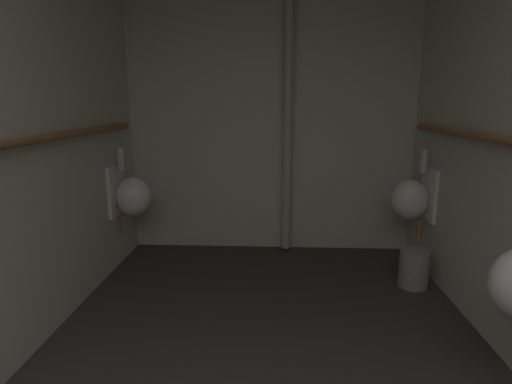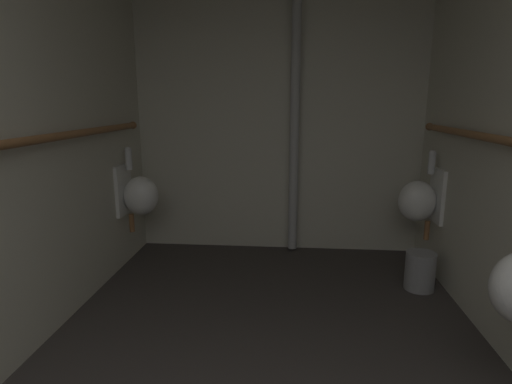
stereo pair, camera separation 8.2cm
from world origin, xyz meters
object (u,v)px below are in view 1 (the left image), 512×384
(urinal_left_mid, at_px, (131,195))
(waste_bin, at_px, (414,268))
(urinal_right_far, at_px, (413,198))
(standpipe_back_wall, at_px, (288,113))

(urinal_left_mid, bearing_deg, waste_bin, -8.15)
(urinal_left_mid, bearing_deg, urinal_right_far, -0.03)
(urinal_left_mid, height_order, standpipe_back_wall, standpipe_back_wall)
(urinal_left_mid, distance_m, standpipe_back_wall, 1.58)
(standpipe_back_wall, bearing_deg, waste_bin, -38.09)
(waste_bin, bearing_deg, urinal_left_mid, 171.85)
(urinal_right_far, bearing_deg, standpipe_back_wall, 157.17)
(standpipe_back_wall, relative_size, waste_bin, 8.76)
(standpipe_back_wall, height_order, waste_bin, standpipe_back_wall)
(waste_bin, bearing_deg, urinal_right_far, 80.39)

